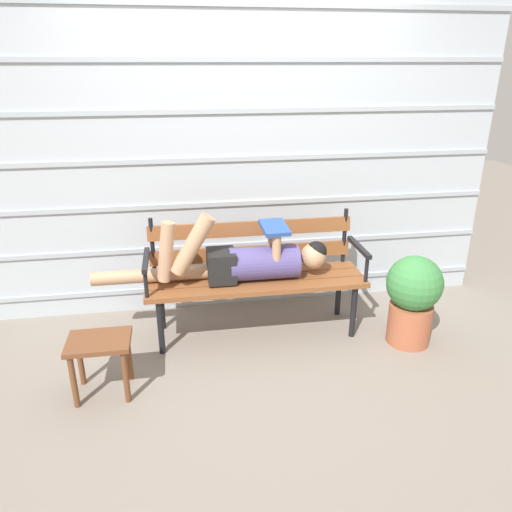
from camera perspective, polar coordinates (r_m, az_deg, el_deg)
name	(u,v)px	position (r m, az deg, el deg)	size (l,w,h in m)	color
ground_plane	(257,336)	(3.71, 0.16, -9.40)	(12.00, 12.00, 0.00)	gray
house_siding	(245,158)	(3.83, -1.33, 11.49)	(4.06, 0.08, 2.47)	#B2BCC6
park_bench	(255,269)	(3.60, -0.17, -1.60)	(1.60, 0.46, 0.88)	brown
reclining_person	(243,260)	(3.48, -1.53, -0.52)	(1.70, 0.26, 0.54)	#514784
footstool	(100,352)	(3.14, -17.89, -10.66)	(0.38, 0.28, 0.38)	brown
potted_plant	(413,296)	(3.65, 17.98, -4.54)	(0.40, 0.40, 0.67)	#AD5B3D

